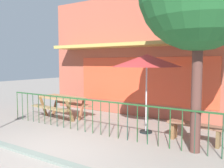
{
  "coord_description": "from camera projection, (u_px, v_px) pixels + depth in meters",
  "views": [
    {
      "loc": [
        4.04,
        -3.74,
        2.0
      ],
      "look_at": [
        0.25,
        2.05,
        1.4
      ],
      "focal_mm": 39.37,
      "sensor_mm": 36.0,
      "label": 1
    }
  ],
  "objects": [
    {
      "name": "ground",
      "position": [
        53.0,
        152.0,
        5.5
      ],
      "size": [
        40.0,
        40.0,
        0.0
      ],
      "primitive_type": "plane",
      "color": "gray"
    },
    {
      "name": "pub_storefront",
      "position": [
        144.0,
        55.0,
        9.16
      ],
      "size": [
        8.4,
        1.43,
        4.56
      ],
      "color": "brown",
      "rests_on": "ground"
    },
    {
      "name": "patio_fence_front",
      "position": [
        97.0,
        111.0,
        6.82
      ],
      "size": [
        7.08,
        0.04,
        0.97
      ],
      "color": "#214D25",
      "rests_on": "ground"
    },
    {
      "name": "picnic_table_left",
      "position": [
        62.0,
        101.0,
        8.88
      ],
      "size": [
        1.93,
        1.54,
        0.79
      ],
      "color": "#A37A52",
      "rests_on": "ground"
    },
    {
      "name": "patio_umbrella",
      "position": [
        147.0,
        61.0,
        6.86
      ],
      "size": [
        1.95,
        1.95,
        2.24
      ],
      "color": "black",
      "rests_on": "ground"
    },
    {
      "name": "patio_bench",
      "position": [
        195.0,
        129.0,
        6.14
      ],
      "size": [
        1.43,
        0.46,
        0.48
      ],
      "color": "brown",
      "rests_on": "ground"
    },
    {
      "name": "curb_edge",
      "position": [
        40.0,
        157.0,
        5.2
      ],
      "size": [
        11.77,
        0.2,
        0.11
      ],
      "primitive_type": "cube",
      "color": "gray",
      "rests_on": "ground"
    }
  ]
}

